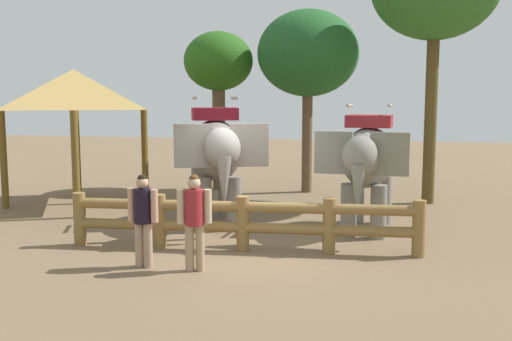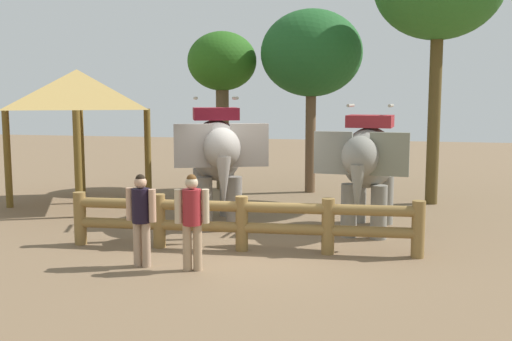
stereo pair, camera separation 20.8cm
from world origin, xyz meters
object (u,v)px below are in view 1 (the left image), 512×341
at_px(elephant_center, 367,161).
at_px(tree_far_left, 308,54).
at_px(log_fence, 243,220).
at_px(tree_back_center, 218,66).
at_px(tourist_man_in_blue, 194,215).
at_px(elephant_near_left, 216,154).
at_px(tourist_woman_in_black, 143,214).
at_px(thatched_shelter, 74,91).

relative_size(elephant_center, tree_far_left, 0.58).
bearing_deg(elephant_center, log_fence, -136.32).
bearing_deg(tree_far_left, tree_back_center, 179.70).
height_order(tourist_man_in_blue, tree_back_center, tree_back_center).
relative_size(elephant_near_left, elephant_center, 1.08).
bearing_deg(elephant_center, tree_far_left, 111.13).
relative_size(tree_far_left, tree_back_center, 1.12).
bearing_deg(tree_far_left, elephant_near_left, -105.15).
xyz_separation_m(elephant_near_left, tree_far_left, (1.40, 5.16, 2.56)).
height_order(tourist_woman_in_black, thatched_shelter, thatched_shelter).
bearing_deg(log_fence, tree_back_center, 109.38).
bearing_deg(elephant_near_left, tree_far_left, 74.85).
distance_m(elephant_near_left, thatched_shelter, 4.90).
bearing_deg(elephant_center, thatched_shelter, 168.46).
relative_size(tourist_man_in_blue, tree_back_center, 0.33).
height_order(thatched_shelter, tree_far_left, tree_far_left).
bearing_deg(tree_far_left, thatched_shelter, -148.65).
bearing_deg(tourist_man_in_blue, log_fence, 71.64).
xyz_separation_m(log_fence, tree_far_left, (0.26, 7.25, 3.59)).
xyz_separation_m(log_fence, tree_back_center, (-2.56, 7.27, 3.29)).
relative_size(thatched_shelter, tree_far_left, 0.78).
bearing_deg(tree_back_center, tourist_man_in_blue, -76.57).
height_order(tree_far_left, tree_back_center, tree_far_left).
bearing_deg(tourist_man_in_blue, elephant_near_left, 100.62).
height_order(elephant_near_left, thatched_shelter, thatched_shelter).
relative_size(elephant_center, tourist_woman_in_black, 2.01).
relative_size(tourist_woman_in_black, tree_back_center, 0.32).
bearing_deg(elephant_near_left, tourist_man_in_blue, -79.38).
bearing_deg(tourist_woman_in_black, log_fence, 45.13).
height_order(log_fence, tree_far_left, tree_far_left).
distance_m(elephant_near_left, tourist_woman_in_black, 3.59).
height_order(tourist_man_in_blue, tree_far_left, tree_far_left).
bearing_deg(tree_far_left, log_fence, -92.03).
bearing_deg(tree_back_center, thatched_shelter, -130.07).
distance_m(tourist_man_in_blue, tree_back_center, 9.42).
bearing_deg(log_fence, tree_far_left, 87.97).
height_order(log_fence, thatched_shelter, thatched_shelter).
relative_size(elephant_near_left, thatched_shelter, 0.80).
xyz_separation_m(elephant_near_left, tourist_woman_in_black, (-0.27, -3.51, -0.71)).
distance_m(tourist_man_in_blue, tree_far_left, 9.30).
bearing_deg(tourist_man_in_blue, tree_back_center, 103.43).
bearing_deg(log_fence, elephant_center, 43.68).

